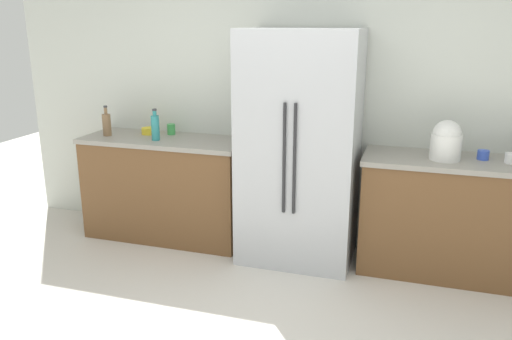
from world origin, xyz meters
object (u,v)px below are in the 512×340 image
bottle_b (155,127)px  cup_c (483,155)px  cup_b (171,129)px  bowl_a (149,131)px  refrigerator (300,149)px  cup_a (511,158)px  bottle_a (107,124)px  rice_cooker (446,141)px

bottle_b → cup_c: size_ratio=3.24×
bottle_b → cup_b: (0.02, 0.25, -0.07)m
bottle_b → bowl_a: (-0.18, 0.21, -0.09)m
refrigerator → cup_a: refrigerator is taller
cup_a → bottle_a: bearing=-179.1°
bottle_a → cup_c: (3.18, 0.10, -0.07)m
cup_a → cup_c: 0.19m
refrigerator → rice_cooker: size_ratio=6.28×
cup_a → bowl_a: cup_a is taller
refrigerator → bottle_a: (-1.79, 0.01, 0.10)m
rice_cooker → cup_b: 2.38m
rice_cooker → bowl_a: 2.58m
cup_a → bowl_a: (-3.03, 0.12, -0.01)m
rice_cooker → cup_c: rice_cooker is taller
bottle_a → cup_c: bottle_a is taller
bottle_b → rice_cooker: bearing=1.4°
bowl_a → refrigerator: bearing=-7.1°
bowl_a → rice_cooker: bearing=-3.4°
rice_cooker → cup_a: (0.46, 0.03, -0.11)m
refrigerator → bowl_a: refrigerator is taller
cup_c → bowl_a: size_ratio=0.60×
bottle_a → cup_c: bearing=1.9°
refrigerator → cup_a: (1.57, 0.06, 0.03)m
cup_a → cup_b: 2.83m
bottle_a → cup_b: bearing=22.0°
bottle_b → cup_c: bottle_b is taller
bottle_a → cup_b: size_ratio=2.83×
refrigerator → cup_b: bearing=169.8°
cup_c → bowl_a: (-2.85, 0.07, -0.01)m
rice_cooker → bowl_a: (-2.57, 0.15, -0.12)m
refrigerator → cup_c: refrigerator is taller
bottle_a → bowl_a: (0.33, 0.17, -0.08)m
cup_c → cup_a: bearing=-15.6°
bottle_a → cup_a: bottle_a is taller
cup_c → bottle_a: bearing=-178.1°
bowl_a → cup_a: bearing=-2.3°
rice_cooker → cup_b: rice_cooker is taller
cup_c → rice_cooker: bearing=-163.0°
cup_b → cup_c: cup_b is taller
cup_c → refrigerator: bearing=-175.3°
bottle_a → cup_b: bottle_a is taller
rice_cooker → cup_a: 0.47m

